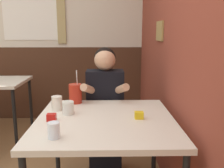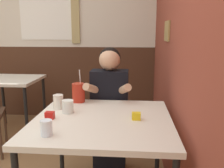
# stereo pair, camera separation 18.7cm
# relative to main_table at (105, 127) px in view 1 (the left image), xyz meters

# --- Properties ---
(brick_wall_right) EXTENTS (0.08, 4.38, 2.70)m
(brick_wall_right) POSITION_rel_main_table_xyz_m (0.56, 0.90, 0.68)
(brick_wall_right) COLOR brown
(brick_wall_right) RESTS_ON ground_plane
(back_wall) EXTENTS (5.82, 0.09, 2.70)m
(back_wall) POSITION_rel_main_table_xyz_m (-0.89, 2.12, 0.68)
(back_wall) COLOR beige
(back_wall) RESTS_ON ground_plane
(main_table) EXTENTS (0.95, 0.95, 0.74)m
(main_table) POSITION_rel_main_table_xyz_m (0.00, 0.00, 0.00)
(main_table) COLOR beige
(main_table) RESTS_ON ground_plane
(person_seated) EXTENTS (0.42, 0.40, 1.19)m
(person_seated) POSITION_rel_main_table_xyz_m (-0.01, 0.60, -0.06)
(person_seated) COLOR black
(person_seated) RESTS_ON ground_plane
(cocktail_pitcher) EXTENTS (0.11, 0.11, 0.28)m
(cocktail_pitcher) POSITION_rel_main_table_xyz_m (-0.25, 0.40, 0.14)
(cocktail_pitcher) COLOR #B22819
(cocktail_pitcher) RESTS_ON main_table
(glass_near_pitcher) EXTENTS (0.07, 0.07, 0.09)m
(glass_near_pitcher) POSITION_rel_main_table_xyz_m (-0.29, -0.32, 0.11)
(glass_near_pitcher) COLOR silver
(glass_near_pitcher) RESTS_ON main_table
(glass_center) EXTENTS (0.08, 0.08, 0.10)m
(glass_center) POSITION_rel_main_table_xyz_m (-0.27, 0.10, 0.11)
(glass_center) COLOR silver
(glass_center) RESTS_ON main_table
(glass_far_side) EXTENTS (0.08, 0.08, 0.11)m
(glass_far_side) POSITION_rel_main_table_xyz_m (-0.37, 0.19, 0.12)
(glass_far_side) COLOR silver
(glass_far_side) RESTS_ON main_table
(condiment_ketchup) EXTENTS (0.06, 0.04, 0.05)m
(condiment_ketchup) POSITION_rel_main_table_xyz_m (-0.36, -0.04, 0.09)
(condiment_ketchup) COLOR #B7140F
(condiment_ketchup) RESTS_ON main_table
(condiment_mustard) EXTENTS (0.06, 0.04, 0.05)m
(condiment_mustard) POSITION_rel_main_table_xyz_m (0.23, -0.01, 0.09)
(condiment_mustard) COLOR yellow
(condiment_mustard) RESTS_ON main_table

